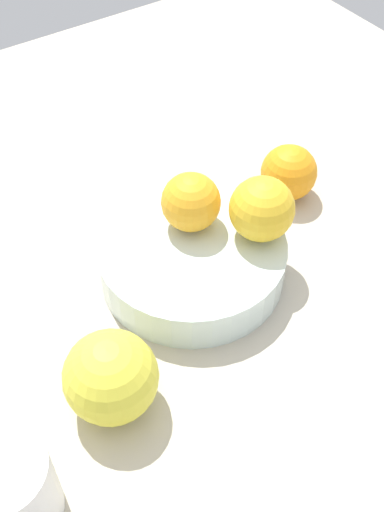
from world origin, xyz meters
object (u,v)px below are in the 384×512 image
Objects in this scene: orange_in_bowl_0 at (262,209)px; orange_loose_1 at (111,377)px; fruit_bowl at (192,260)px; orange_loose_0 at (289,173)px; orange_in_bowl_1 at (191,202)px; ceramic_cup at (8,489)px.

orange_in_bowl_0 is 22.61cm from orange_loose_1.
orange_loose_0 is at bearing -165.76° from fruit_bowl.
orange_in_bowl_1 is 15.64cm from orange_loose_0.
orange_loose_0 is 45.81cm from ceramic_cup.
ceramic_cup is at bearing 20.19° from orange_loose_1.
orange_in_bowl_0 is (-6.83, 2.48, 5.76)cm from fruit_bowl.
orange_in_bowl_0 is at bearing -163.01° from orange_loose_1.
ceramic_cup reaches higher than orange_loose_0.
orange_loose_0 is 0.84× the size of ceramic_cup.
fruit_bowl is at bearing -153.00° from ceramic_cup.
orange_in_bowl_0 is 7.29cm from orange_in_bowl_1.
fruit_bowl is 29.06cm from ceramic_cup.
ceramic_cup is (27.43, 15.75, -3.67)cm from orange_in_bowl_1.
orange_loose_0 is at bearing -145.49° from orange_in_bowl_0.
orange_in_bowl_0 is 0.80× the size of orange_loose_1.
orange_loose_1 is at bearing 31.82° from fruit_bowl.
fruit_bowl is at bearing -148.18° from orange_loose_1.
orange_loose_0 reaches higher than fruit_bowl.
orange_in_bowl_1 is 0.73× the size of orange_loose_1.
orange_loose_0 is (-9.72, -6.68, -4.56)cm from orange_in_bowl_0.
orange_in_bowl_1 reaches higher than orange_loose_0.
orange_in_bowl_0 reaches higher than ceramic_cup.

